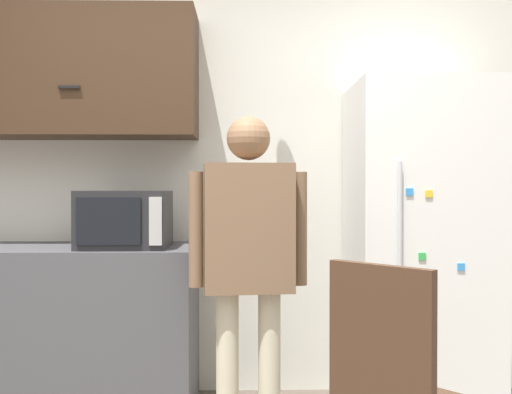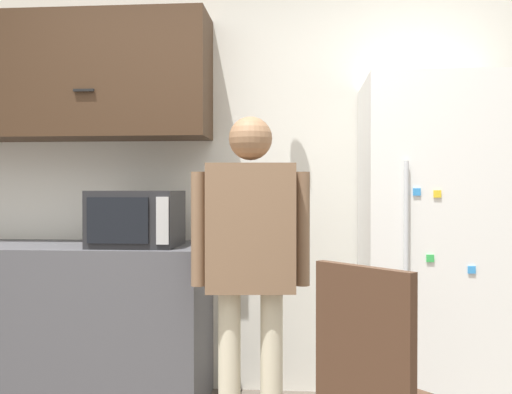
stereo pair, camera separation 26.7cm
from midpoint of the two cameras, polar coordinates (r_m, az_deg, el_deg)
name	(u,v)px [view 2 (the right image)]	position (r m, az deg, el deg)	size (l,w,h in m)	color
back_wall	(231,173)	(3.57, -0.33, 2.37)	(6.00, 0.06, 2.70)	silver
counter	(28,324)	(3.61, -19.88, -11.84)	(2.09, 0.64, 0.93)	#4C4C51
upper_cabinets	(37,78)	(3.71, -19.09, 11.17)	(2.09, 0.39, 0.74)	#3D2819
microwave	(137,219)	(3.24, -9.56, -2.14)	(0.47, 0.41, 0.31)	#232326
person	(250,246)	(2.79, 2.20, -4.93)	(0.58, 0.26, 1.60)	beige
refrigerator	(432,250)	(3.31, 19.48, -5.01)	(0.75, 0.70, 1.84)	white
chair	(383,390)	(2.24, 16.09, -18.12)	(0.64, 0.64, 0.98)	#472D1E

